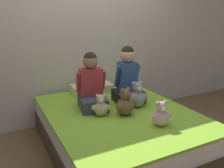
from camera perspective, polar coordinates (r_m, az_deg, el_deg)
name	(u,v)px	position (r m, az deg, el deg)	size (l,w,h in m)	color
ground_plane	(118,148)	(2.97, 1.50, -15.05)	(14.00, 14.00, 0.00)	brown
wall_behind_bed	(84,36)	(3.52, -6.84, 11.38)	(8.00, 0.06, 2.50)	beige
bed	(118,130)	(2.85, 1.53, -10.96)	(1.57, 1.97, 0.48)	#473828
child_on_left	(92,86)	(2.78, -4.95, -0.45)	(0.38, 0.44, 0.66)	#384251
child_on_right	(128,78)	(2.98, 3.79, 1.41)	(0.38, 0.35, 0.70)	black
teddy_bear_held_by_left_child	(101,107)	(2.59, -2.70, -5.44)	(0.20, 0.16, 0.25)	#D1B78E
teddy_bear_held_by_right_child	(137,96)	(2.84, 6.03, -2.93)	(0.27, 0.20, 0.32)	#939399
teddy_bear_between_children	(125,104)	(2.61, 3.19, -4.72)	(0.25, 0.20, 0.31)	brown
teddy_bear_at_foot_of_bed	(161,115)	(2.41, 11.70, -7.36)	(0.22, 0.16, 0.26)	#DBA3B2
pillow_at_headboard	(92,88)	(3.41, -4.86, -0.99)	(0.57, 0.32, 0.11)	beige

